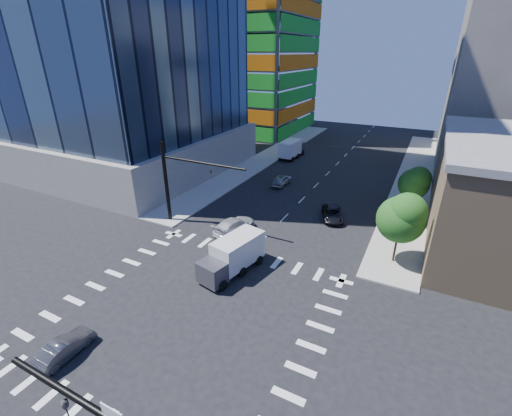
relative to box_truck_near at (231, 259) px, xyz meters
The scene contains 14 objects.
ground 5.96m from the box_truck_near, 90.40° to the right, with size 160.00×160.00×0.00m, color black.
road_markings 5.96m from the box_truck_near, 90.40° to the right, with size 20.00×20.00×0.01m, color silver.
sidewalk_ne 36.42m from the box_truck_near, 69.98° to the left, with size 5.00×60.00×0.15m, color #9B9992.
sidewalk_nw 36.45m from the box_truck_near, 110.14° to the left, with size 5.00×60.00×0.15m, color #9B9992.
construction_building 66.67m from the box_truck_near, 116.06° to the left, with size 25.16×34.50×70.60m.
signal_mast_nw 12.26m from the box_truck_near, 150.40° to the left, with size 10.20×0.40×9.00m.
tree_south 15.33m from the box_truck_near, 32.78° to the left, with size 4.16×4.16×6.82m.
tree_north 24.02m from the box_truck_near, 57.34° to the left, with size 3.54×3.52×5.78m.
car_nb_far 15.34m from the box_truck_near, 70.83° to the left, with size 2.20×4.77×1.33m, color black.
car_sb_near 7.62m from the box_truck_near, 118.06° to the left, with size 2.15×5.29×1.54m, color white.
car_sb_mid 22.52m from the box_truck_near, 101.82° to the left, with size 1.84×4.58×1.56m, color #96999D.
car_sb_cross 13.48m from the box_truck_near, 110.74° to the right, with size 1.35×3.88×1.28m, color #4D4D52.
box_truck_near is the anchor object (origin of this frame).
box_truck_far 37.26m from the box_truck_near, 103.25° to the left, with size 2.85×6.26×3.24m.
Camera 1 is at (13.33, -15.51, 17.68)m, focal length 24.00 mm.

